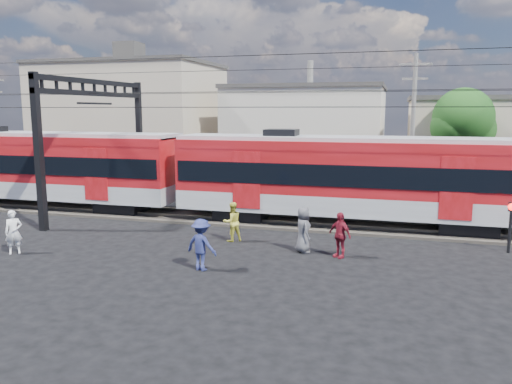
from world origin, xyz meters
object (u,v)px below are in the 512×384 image
(commuter_train, at_px, (354,176))
(pedestrian_c, at_px, (201,245))
(pedestrian_a, at_px, (14,232))
(crossing_signal, at_px, (511,218))

(commuter_train, relative_size, pedestrian_c, 28.41)
(pedestrian_a, distance_m, pedestrian_c, 7.56)
(pedestrian_c, distance_m, crossing_signal, 11.64)
(commuter_train, bearing_deg, pedestrian_c, -119.08)
(commuter_train, height_order, crossing_signal, commuter_train)
(commuter_train, relative_size, pedestrian_a, 30.22)
(commuter_train, distance_m, crossing_signal, 6.77)
(crossing_signal, bearing_deg, pedestrian_a, -164.03)
(commuter_train, xyz_separation_m, pedestrian_c, (-4.36, -7.84, -1.52))
(pedestrian_c, relative_size, crossing_signal, 0.90)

